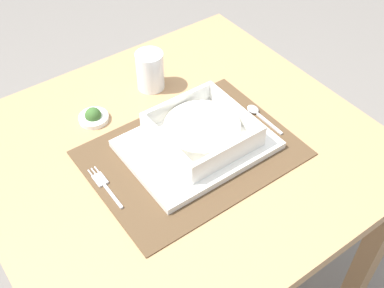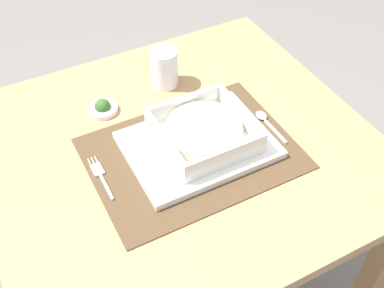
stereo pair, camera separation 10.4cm
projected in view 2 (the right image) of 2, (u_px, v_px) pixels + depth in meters
The scene contains 9 objects.
dining_table at pixel (180, 179), 1.16m from camera, with size 0.85×0.79×0.75m.
placemat at pixel (192, 153), 1.06m from camera, with size 0.44×0.33×0.00m, color #4C3823.
serving_plate at pixel (198, 145), 1.06m from camera, with size 0.31×0.23×0.02m, color white.
porridge_bowl at pixel (204, 132), 1.05m from camera, with size 0.20×0.20×0.05m.
fork at pixel (100, 174), 1.01m from camera, with size 0.02×0.13×0.00m.
spoon at pixel (264, 119), 1.13m from camera, with size 0.02×0.12×0.01m.
butter_knife at pixel (264, 133), 1.10m from camera, with size 0.01×0.13×0.01m.
drinking_glass at pixel (164, 69), 1.20m from camera, with size 0.07×0.07×0.10m.
condiment_saucer at pixel (103, 108), 1.15m from camera, with size 0.07×0.07×0.04m.
Camera 2 is at (-0.33, -0.68, 1.52)m, focal length 45.20 mm.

